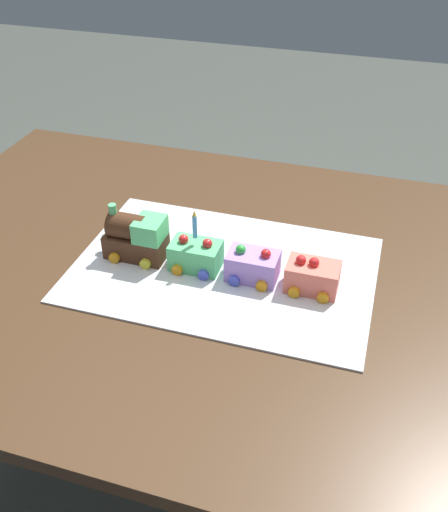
{
  "coord_description": "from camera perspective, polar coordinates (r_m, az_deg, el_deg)",
  "views": [
    {
      "loc": [
        0.32,
        -0.88,
        1.45
      ],
      "look_at": [
        0.05,
        0.0,
        0.77
      ],
      "focal_mm": 40.24,
      "sensor_mm": 36.0,
      "label": 1
    }
  ],
  "objects": [
    {
      "name": "cake_board",
      "position": [
        1.16,
        -0.0,
        -1.27
      ],
      "size": [
        0.6,
        0.4,
        0.0
      ],
      "primitive_type": "cube",
      "color": "silver",
      "rests_on": "dining_table"
    },
    {
      "name": "ground_plane",
      "position": [
        1.73,
        -1.63,
        -20.93
      ],
      "size": [
        8.0,
        8.0,
        0.0
      ],
      "primitive_type": "plane",
      "color": "#474C44"
    },
    {
      "name": "cake_locomotive",
      "position": [
        1.18,
        -8.74,
        1.88
      ],
      "size": [
        0.14,
        0.08,
        0.12
      ],
      "color": "#472816",
      "rests_on": "cake_board"
    },
    {
      "name": "cake_car_flatbed_coral",
      "position": [
        1.11,
        8.76,
        -2.01
      ],
      "size": [
        0.1,
        0.08,
        0.07
      ],
      "color": "#F27260",
      "rests_on": "cake_board"
    },
    {
      "name": "birthday_candle",
      "position": [
        1.11,
        -2.93,
        3.14
      ],
      "size": [
        0.01,
        0.01,
        0.06
      ],
      "color": "#4CA5E5",
      "rests_on": "cake_car_gondola_mint_green"
    },
    {
      "name": "dining_table",
      "position": [
        1.24,
        -2.12,
        -4.89
      ],
      "size": [
        1.4,
        1.0,
        0.74
      ],
      "color": "#4C331E",
      "rests_on": "ground"
    },
    {
      "name": "cake_car_caboose_lavender",
      "position": [
        1.12,
        2.87,
        -0.95
      ],
      "size": [
        0.1,
        0.08,
        0.07
      ],
      "color": "#AD84E0",
      "rests_on": "cake_board"
    },
    {
      "name": "cake_car_gondola_mint_green",
      "position": [
        1.15,
        -2.82,
        0.09
      ],
      "size": [
        0.1,
        0.08,
        0.07
      ],
      "color": "#59CC7A",
      "rests_on": "cake_board"
    }
  ]
}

